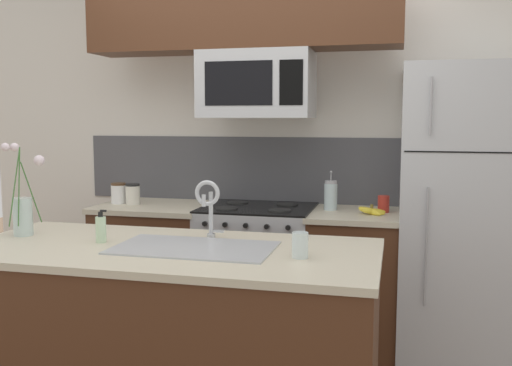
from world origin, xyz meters
The scene contains 19 objects.
rear_partition centered at (0.30, 1.28, 1.30)m, with size 5.20×0.10×2.60m, color silver.
splash_band centered at (0.00, 1.22, 1.15)m, with size 2.84×0.01×0.48m, color #4C4C51.
back_counter_left centered at (-0.76, 0.90, 0.46)m, with size 0.79×0.65×0.91m.
back_counter_right centered at (0.66, 0.90, 0.46)m, with size 0.59×0.65×0.91m.
stove_range centered at (0.00, 0.90, 0.46)m, with size 0.76×0.64×0.93m.
microwave centered at (0.00, 0.88, 1.75)m, with size 0.74×0.40×0.44m.
upper_cabinet_band centered at (-0.10, 0.85, 2.27)m, with size 2.08×0.34×0.60m, color #4C2B19.
refrigerator centered at (1.33, 0.92, 0.93)m, with size 0.78×0.74×1.86m.
storage_jar_tall centered at (-1.04, 0.89, 0.98)m, with size 0.11×0.11×0.15m.
storage_jar_medium centered at (-0.92, 0.87, 0.98)m, with size 0.10×0.10×0.15m.
banana_bunch centered at (0.77, 0.84, 0.93)m, with size 0.19×0.13×0.08m.
french_press centered at (0.49, 0.96, 1.01)m, with size 0.09×0.09×0.27m.
coffee_tin centered at (0.84, 0.95, 0.97)m, with size 0.08×0.08×0.11m, color #B22D23.
island_counter centered at (-0.14, -0.35, 0.46)m, with size 2.02×0.91×0.91m.
kitchen_sink centered at (-0.01, -0.35, 0.84)m, with size 0.76×0.44×0.16m.
sink_faucet centered at (-0.01, -0.13, 1.11)m, with size 0.14×0.14×0.31m.
dish_soap_bottle centered at (-0.51, -0.33, 0.98)m, with size 0.06×0.05×0.16m.
drinking_glass centered at (0.51, -0.41, 0.97)m, with size 0.07×0.07×0.12m.
flower_vase centered at (-0.98, -0.28, 1.04)m, with size 0.16×0.21×0.49m.
Camera 1 is at (0.92, -2.86, 1.53)m, focal length 40.00 mm.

